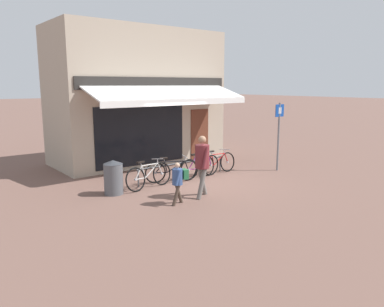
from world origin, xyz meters
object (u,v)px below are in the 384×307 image
Objects in this scene: bicycle_silver at (149,176)px; parking_sign at (279,129)px; bicycle_red at (217,163)px; pedestrian_child at (178,178)px; pedestrian_adult at (202,160)px; bicycle_purple at (200,167)px; litter_bin at (113,177)px; bicycle_black at (172,171)px.

bicycle_silver is 0.72× the size of parking_sign.
pedestrian_child is at bearing -150.04° from bicycle_red.
pedestrian_child is 0.46× the size of parking_sign.
bicycle_silver is at bearing -179.76° from bicycle_red.
bicycle_silver is 1.02× the size of pedestrian_adult.
litter_bin is at bearing 174.30° from bicycle_purple.
parking_sign is (4.00, -1.02, 1.14)m from bicycle_black.
pedestrian_child is at bearing -169.59° from parking_sign.
bicycle_purple is at bearing -175.16° from bicycle_red.
parking_sign is at bearing -18.60° from bicycle_silver.
pedestrian_child reaches higher than litter_bin.
pedestrian_child is 2.11m from litter_bin.
parking_sign is at bearing 3.18° from bicycle_black.
pedestrian_child is (-0.21, -1.81, 0.31)m from bicycle_silver.
pedestrian_child is (-3.08, -1.92, 0.31)m from bicycle_red.
litter_bin is at bearing 178.53° from bicycle_red.
bicycle_silver is 2.01m from bicycle_purple.
bicycle_black is at bearing 167.07° from bicycle_purple.
bicycle_purple is 1.02× the size of bicycle_red.
bicycle_red is (2.87, 0.11, -0.01)m from bicycle_silver.
pedestrian_child is at bearing -145.18° from bicycle_purple.
litter_bin is at bearing -54.06° from pedestrian_child.
bicycle_purple reaches higher than bicycle_red.
pedestrian_adult reaches higher than bicycle_red.
parking_sign is (4.96, -0.86, 1.12)m from bicycle_silver.
bicycle_red is 3.65m from pedestrian_child.
bicycle_silver is at bearing -3.77° from litter_bin.
bicycle_silver is 1.57× the size of pedestrian_child.
pedestrian_adult is 2.60m from litter_bin.
litter_bin reaches higher than bicycle_silver.
bicycle_silver is 5.16m from parking_sign.
bicycle_red is at bearing 155.09° from parking_sign.
litter_bin is at bearing 171.29° from parking_sign.
pedestrian_adult is 4.37m from parking_sign.
parking_sign reaches higher than litter_bin.
bicycle_red reaches higher than bicycle_black.
pedestrian_adult is at bearing -169.08° from parking_sign.
bicycle_silver is at bearing -152.83° from bicycle_black.
litter_bin is 6.25m from parking_sign.
bicycle_purple is 0.87m from bicycle_red.
pedestrian_child is (-0.91, -0.13, -0.35)m from pedestrian_adult.
bicycle_red is 0.70× the size of parking_sign.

